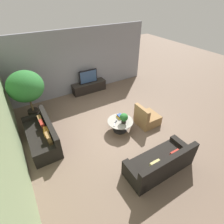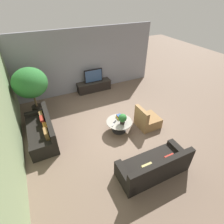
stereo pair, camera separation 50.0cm
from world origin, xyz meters
name	(u,v)px [view 2 (the right image)]	position (x,y,z in m)	size (l,w,h in m)	color
ground_plane	(112,125)	(0.00, 0.00, 0.00)	(24.00, 24.00, 0.00)	brown
back_wall_stone	(82,62)	(0.00, 3.26, 1.50)	(7.40, 0.12, 3.00)	gray
side_wall_left	(6,113)	(-3.26, 0.20, 1.50)	(0.12, 7.40, 3.00)	gray
media_console	(94,86)	(0.39, 2.94, 0.26)	(1.73, 0.50, 0.50)	black
television	(93,76)	(0.39, 2.94, 0.82)	(0.92, 0.13, 0.65)	black
coffee_table	(119,124)	(0.11, -0.39, 0.30)	(0.95, 0.95, 0.43)	black
couch_by_wall	(42,131)	(-2.51, 0.45, 0.29)	(0.84, 2.13, 0.84)	black
couch_near_entry	(154,167)	(0.14, -2.46, 0.28)	(2.06, 0.84, 0.84)	black
armchair_wicker	(147,120)	(1.19, -0.61, 0.27)	(0.80, 0.76, 0.86)	olive
potted_palm_tall	(30,84)	(-2.48, 2.10, 1.39)	(1.32, 1.32, 2.01)	black
potted_plant_tabletop	(123,118)	(0.16, -0.54, 0.65)	(0.30, 0.30, 0.39)	black
book_stack	(119,117)	(0.22, -0.20, 0.48)	(0.24, 0.28, 0.11)	gold
remote_black	(115,122)	(-0.05, -0.36, 0.44)	(0.04, 0.16, 0.02)	black
remote_silver	(113,125)	(-0.18, -0.48, 0.44)	(0.04, 0.16, 0.02)	gray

